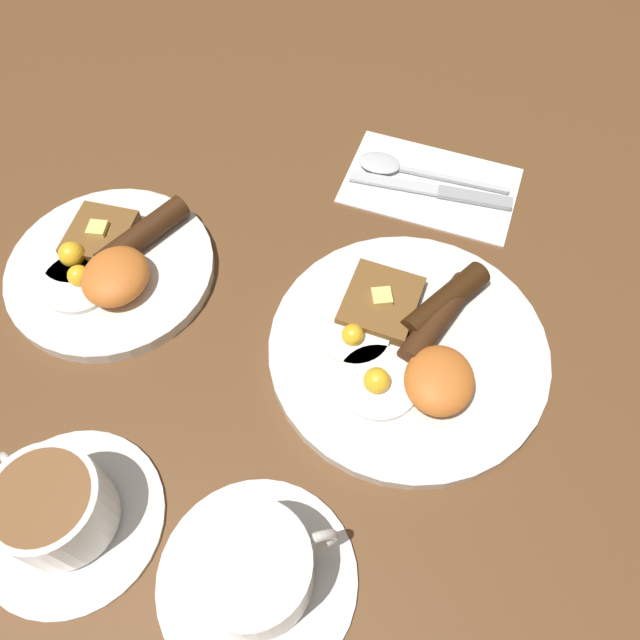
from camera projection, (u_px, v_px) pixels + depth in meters
ground_plane at (407, 354)px, 0.64m from camera, size 3.00×3.00×0.00m
breakfast_plate_near at (410, 347)px, 0.62m from camera, size 0.28×0.28×0.05m
breakfast_plate_far at (110, 266)px, 0.68m from camera, size 0.22×0.22×0.05m
teacup_near at (255, 572)px, 0.49m from camera, size 0.17×0.17×0.08m
teacup_far at (58, 510)px, 0.52m from camera, size 0.16×0.16×0.08m
napkin at (431, 185)px, 0.75m from camera, size 0.15×0.22×0.01m
knife at (439, 191)px, 0.74m from camera, size 0.02×0.19×0.01m
spoon at (394, 166)px, 0.76m from camera, size 0.04×0.19×0.01m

